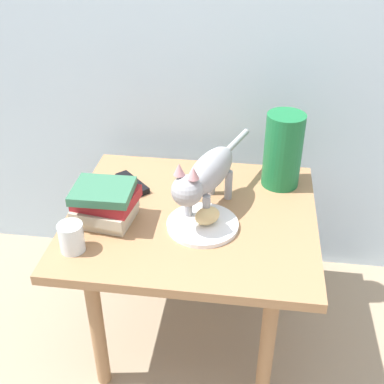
{
  "coord_description": "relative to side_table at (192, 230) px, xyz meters",
  "views": [
    {
      "loc": [
        0.17,
        -1.24,
        1.39
      ],
      "look_at": [
        0.0,
        0.0,
        0.59
      ],
      "focal_mm": 46.43,
      "sensor_mm": 36.0,
      "label": 1
    }
  ],
  "objects": [
    {
      "name": "ground_plane",
      "position": [
        0.0,
        0.0,
        -0.44
      ],
      "size": [
        6.0,
        6.0,
        0.0
      ],
      "primitive_type": "plane",
      "color": "gray"
    },
    {
      "name": "side_table",
      "position": [
        0.0,
        0.0,
        0.0
      ],
      "size": [
        0.76,
        0.68,
        0.51
      ],
      "color": "#9E724C",
      "rests_on": "ground"
    },
    {
      "name": "plate",
      "position": [
        0.04,
        -0.06,
        0.07
      ],
      "size": [
        0.21,
        0.21,
        0.01
      ],
      "primitive_type": "cylinder",
      "color": "white",
      "rests_on": "side_table"
    },
    {
      "name": "bread_roll",
      "position": [
        0.05,
        -0.06,
        0.1
      ],
      "size": [
        0.1,
        0.1,
        0.05
      ],
      "primitive_type": "ellipsoid",
      "rotation": [
        0.0,
        0.0,
        0.79
      ],
      "color": "#E0BC7A",
      "rests_on": "plate"
    },
    {
      "name": "cat",
      "position": [
        0.04,
        0.02,
        0.2
      ],
      "size": [
        0.2,
        0.46,
        0.23
      ],
      "color": "#99999E",
      "rests_on": "side_table"
    },
    {
      "name": "book_stack",
      "position": [
        -0.25,
        -0.07,
        0.13
      ],
      "size": [
        0.19,
        0.18,
        0.12
      ],
      "color": "#BCB299",
      "rests_on": "side_table"
    },
    {
      "name": "green_vase",
      "position": [
        0.27,
        0.22,
        0.19
      ],
      "size": [
        0.12,
        0.12,
        0.25
      ],
      "primitive_type": "cylinder",
      "color": "#196B38",
      "rests_on": "side_table"
    },
    {
      "name": "candle_jar",
      "position": [
        -0.31,
        -0.22,
        0.1
      ],
      "size": [
        0.07,
        0.07,
        0.08
      ],
      "color": "silver",
      "rests_on": "side_table"
    },
    {
      "name": "tv_remote",
      "position": [
        -0.22,
        0.13,
        0.07
      ],
      "size": [
        0.14,
        0.14,
        0.02
      ],
      "primitive_type": "cube",
      "rotation": [
        0.0,
        0.0,
        -0.79
      ],
      "color": "black",
      "rests_on": "side_table"
    }
  ]
}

